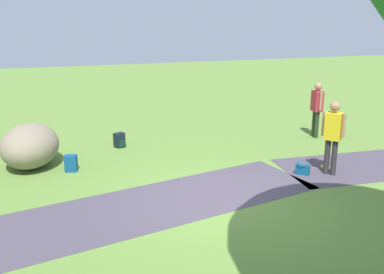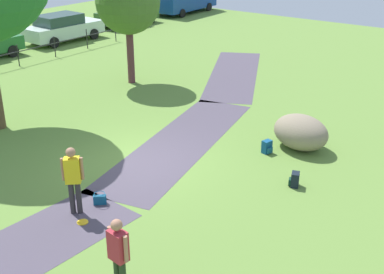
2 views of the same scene
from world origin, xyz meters
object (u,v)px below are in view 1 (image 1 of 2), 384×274
Objects in this scene: spare_backpack_on_lawn at (120,140)px; woman_with_handbag at (333,133)px; lawn_boulder at (30,146)px; frisbee_on_grass at (326,167)px; backpack_by_boulder at (71,163)px; handbag_on_grass at (303,169)px; man_near_boulder at (317,106)px.

woman_with_handbag is at bearing 139.76° from spare_backpack_on_lawn.
lawn_boulder reaches higher than frisbee_on_grass.
handbag_on_grass is at bearing 159.53° from backpack_by_boulder.
backpack_by_boulder is (5.11, -1.91, 0.05)m from handbag_on_grass.
backpack_by_boulder is (5.73, -2.07, -0.81)m from woman_with_handbag.
handbag_on_grass is 0.88m from frisbee_on_grass.
backpack_by_boulder is 1.49× the size of frisbee_on_grass.
lawn_boulder is 1.16m from backpack_by_boulder.
frisbee_on_grass is at bearing 164.62° from backpack_by_boulder.
lawn_boulder is 1.24× the size of man_near_boulder.
man_near_boulder is 6.17× the size of frisbee_on_grass.
man_near_boulder is 7.27m from backpack_by_boulder.
frisbee_on_grass is at bearing 144.61° from spare_backpack_on_lawn.
handbag_on_grass is 0.96× the size of backpack_by_boulder.
handbag_on_grass is 5.10m from spare_backpack_on_lawn.
lawn_boulder is 8.10m from man_near_boulder.
lawn_boulder is 1.19× the size of woman_with_handbag.
spare_backpack_on_lawn is at bearing -43.33° from handbag_on_grass.
lawn_boulder is 6.55m from handbag_on_grass.
frisbee_on_grass is (-4.54, 3.22, -0.18)m from spare_backpack_on_lawn.
handbag_on_grass is (2.07, 2.70, -0.82)m from man_near_boulder.
frisbee_on_grass is (-0.21, -0.44, -1.00)m from woman_with_handbag.
lawn_boulder is 7.68× the size of frisbee_on_grass.
handbag_on_grass is at bearing 136.67° from spare_backpack_on_lawn.
lawn_boulder is 7.19m from woman_with_handbag.
woman_with_handbag is at bearing 165.24° from handbag_on_grass.
lawn_boulder is at bearing -22.99° from handbag_on_grass.
frisbee_on_grass is at bearing -116.25° from woman_with_handbag.
backpack_by_boulder is 1.00× the size of spare_backpack_on_lawn.
lawn_boulder is 5.35× the size of handbag_on_grass.
woman_with_handbag reaches higher than frisbee_on_grass.
backpack_by_boulder is at bearing 6.31° from man_near_boulder.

